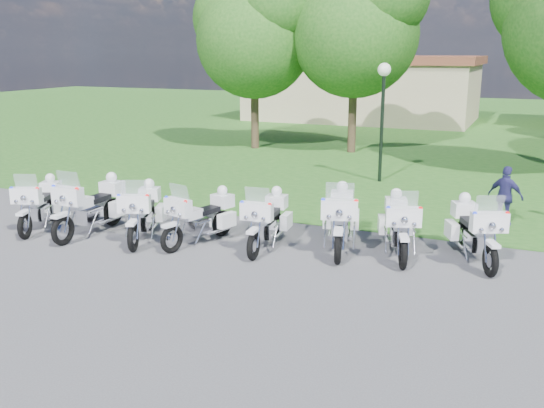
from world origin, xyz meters
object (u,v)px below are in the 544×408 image
at_px(motorcycle_2, 143,211).
at_px(motorcycle_7, 474,230).
at_px(motorcycle_0, 40,203).
at_px(motorcycle_3, 202,216).
at_px(motorcycle_1, 92,205).
at_px(bystander_c, 505,197).
at_px(motorcycle_4, 267,219).
at_px(lamp_post, 383,93).
at_px(motorcycle_6, 399,224).
at_px(motorcycle_5, 340,218).

height_order(motorcycle_2, motorcycle_7, motorcycle_7).
xyz_separation_m(motorcycle_0, motorcycle_3, (4.38, 0.55, -0.01)).
relative_size(motorcycle_1, motorcycle_2, 1.12).
bearing_deg(bystander_c, motorcycle_4, 59.40).
height_order(motorcycle_1, motorcycle_4, motorcycle_1).
distance_m(motorcycle_3, lamp_post, 9.06).
bearing_deg(motorcycle_2, bystander_c, -171.40).
distance_m(motorcycle_6, motorcycle_7, 1.60).
relative_size(motorcycle_3, bystander_c, 1.43).
bearing_deg(motorcycle_0, motorcycle_3, 166.37).
xyz_separation_m(motorcycle_4, bystander_c, (4.89, 3.97, 0.13)).
bearing_deg(motorcycle_3, motorcycle_0, 22.29).
distance_m(motorcycle_4, bystander_c, 6.30).
xyz_separation_m(motorcycle_1, motorcycle_3, (2.86, 0.39, -0.07)).
xyz_separation_m(motorcycle_2, motorcycle_4, (2.98, 0.61, -0.02)).
relative_size(motorcycle_0, motorcycle_2, 0.97).
xyz_separation_m(motorcycle_0, motorcycle_6, (8.77, 1.60, 0.03)).
bearing_deg(motorcycle_5, motorcycle_3, 0.99).
bearing_deg(motorcycle_1, motorcycle_7, -168.94).
xyz_separation_m(motorcycle_1, motorcycle_7, (8.83, 1.68, -0.04)).
distance_m(motorcycle_3, motorcycle_4, 1.56).
relative_size(motorcycle_6, lamp_post, 0.58).
distance_m(motorcycle_4, lamp_post, 8.50).
height_order(motorcycle_3, lamp_post, lamp_post).
bearing_deg(motorcycle_1, motorcycle_3, -171.85).
xyz_separation_m(motorcycle_5, lamp_post, (-0.93, 7.57, 2.33)).
bearing_deg(motorcycle_1, bystander_c, -152.83).
relative_size(motorcycle_2, motorcycle_4, 0.98).
bearing_deg(motorcycle_7, lamp_post, -86.77).
distance_m(motorcycle_1, motorcycle_2, 1.41).
height_order(motorcycle_2, motorcycle_3, motorcycle_2).
distance_m(motorcycle_2, motorcycle_4, 3.04).
height_order(motorcycle_0, motorcycle_5, motorcycle_5).
relative_size(motorcycle_5, lamp_post, 0.62).
bearing_deg(lamp_post, bystander_c, -44.36).
height_order(motorcycle_2, motorcycle_5, motorcycle_5).
distance_m(motorcycle_2, bystander_c, 9.11).
distance_m(motorcycle_0, motorcycle_4, 5.97).
distance_m(motorcycle_2, motorcycle_6, 5.99).
xyz_separation_m(motorcycle_2, motorcycle_6, (5.84, 1.32, 0.00)).
relative_size(motorcycle_0, bystander_c, 1.41).
distance_m(motorcycle_2, lamp_post, 9.75).
bearing_deg(motorcycle_0, motorcycle_2, 164.70).
height_order(motorcycle_1, bystander_c, motorcycle_1).
xyz_separation_m(motorcycle_2, motorcycle_5, (4.55, 1.16, 0.05)).
bearing_deg(motorcycle_6, lamp_post, -91.31).
bearing_deg(lamp_post, motorcycle_1, -119.55).
xyz_separation_m(motorcycle_0, motorcycle_2, (2.93, 0.28, 0.02)).
xyz_separation_m(motorcycle_0, motorcycle_5, (7.48, 1.45, 0.07)).
relative_size(motorcycle_4, bystander_c, 1.48).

